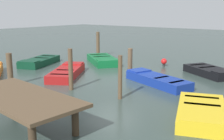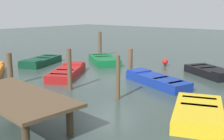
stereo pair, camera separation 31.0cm
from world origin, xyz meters
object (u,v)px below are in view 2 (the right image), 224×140
(rowboat_red, at_px, (67,72))
(rowboat_dark_green, at_px, (41,61))
(dock_segment, at_px, (16,98))
(rowboat_yellow, at_px, (198,113))
(rowboat_blue, at_px, (156,80))
(mooring_piling_far_right, at_px, (10,69))
(mooring_piling_near_left, at_px, (130,62))
(mooring_piling_mid_left, at_px, (100,44))
(marker_buoy, at_px, (165,62))
(mooring_piling_mid_right, at_px, (70,69))
(rowboat_black, at_px, (211,72))
(mooring_piling_near_right, at_px, (118,77))
(rowboat_green, at_px, (104,60))

(rowboat_red, height_order, rowboat_dark_green, same)
(dock_segment, xyz_separation_m, rowboat_yellow, (-4.11, -3.82, -0.62))
(rowboat_red, relative_size, rowboat_dark_green, 1.07)
(rowboat_blue, bearing_deg, mooring_piling_far_right, 59.24)
(rowboat_blue, bearing_deg, mooring_piling_near_left, -2.23)
(rowboat_red, relative_size, mooring_piling_mid_left, 2.01)
(marker_buoy, bearing_deg, rowboat_blue, 112.93)
(rowboat_blue, xyz_separation_m, mooring_piling_mid_right, (2.52, 3.10, 0.69))
(rowboat_dark_green, bearing_deg, rowboat_black, 89.31)
(rowboat_red, bearing_deg, mooring_piling_far_right, 136.36)
(rowboat_red, bearing_deg, mooring_piling_near_left, -78.60)
(marker_buoy, bearing_deg, rowboat_red, 63.08)
(rowboat_red, bearing_deg, mooring_piling_mid_right, -160.32)
(rowboat_black, bearing_deg, mooring_piling_near_right, -72.08)
(rowboat_green, relative_size, rowboat_yellow, 1.09)
(rowboat_blue, relative_size, rowboat_red, 1.00)
(rowboat_red, distance_m, mooring_piling_mid_left, 6.73)
(mooring_piling_mid_right, bearing_deg, mooring_piling_far_right, 24.43)
(rowboat_yellow, xyz_separation_m, mooring_piling_mid_left, (10.68, -7.45, 0.70))
(dock_segment, relative_size, rowboat_green, 1.23)
(rowboat_blue, height_order, mooring_piling_mid_right, mooring_piling_mid_right)
(rowboat_yellow, distance_m, rowboat_dark_green, 11.71)
(dock_segment, distance_m, rowboat_blue, 6.79)
(rowboat_black, relative_size, mooring_piling_mid_left, 1.70)
(rowboat_blue, height_order, rowboat_black, same)
(rowboat_red, xyz_separation_m, rowboat_yellow, (-7.72, 1.44, 0.00))
(rowboat_dark_green, xyz_separation_m, marker_buoy, (-6.52, -4.41, 0.07))
(rowboat_red, xyz_separation_m, rowboat_dark_green, (3.70, -1.13, 0.00))
(rowboat_black, xyz_separation_m, mooring_piling_mid_left, (8.86, -1.20, 0.70))
(mooring_piling_near_left, bearing_deg, rowboat_blue, 158.25)
(rowboat_green, distance_m, mooring_piling_mid_right, 6.39)
(rowboat_blue, height_order, rowboat_yellow, same)
(rowboat_blue, bearing_deg, rowboat_red, 36.99)
(rowboat_red, xyz_separation_m, mooring_piling_near_left, (-2.48, -2.26, 0.50))
(mooring_piling_near_right, bearing_deg, rowboat_green, -45.48)
(rowboat_green, xyz_separation_m, rowboat_red, (-0.83, 4.00, -0.00))
(dock_segment, height_order, rowboat_black, dock_segment)
(rowboat_dark_green, xyz_separation_m, mooring_piling_mid_right, (-5.74, 2.80, 0.69))
(rowboat_black, xyz_separation_m, mooring_piling_near_left, (3.43, 2.54, 0.50))
(mooring_piling_mid_left, bearing_deg, mooring_piling_near_left, 145.38)
(mooring_piling_mid_right, xyz_separation_m, marker_buoy, (-0.78, -7.21, -0.62))
(dock_segment, distance_m, mooring_piling_mid_right, 3.92)
(dock_segment, bearing_deg, marker_buoy, -80.60)
(rowboat_green, distance_m, marker_buoy, 3.96)
(mooring_piling_far_right, distance_m, mooring_piling_mid_left, 9.19)
(mooring_piling_near_left, xyz_separation_m, mooring_piling_mid_left, (5.43, -3.75, 0.19))
(rowboat_blue, distance_m, mooring_piling_near_left, 2.29)
(rowboat_green, relative_size, marker_buoy, 7.50)
(rowboat_green, bearing_deg, rowboat_dark_green, -98.38)
(rowboat_red, distance_m, mooring_piling_near_right, 4.72)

